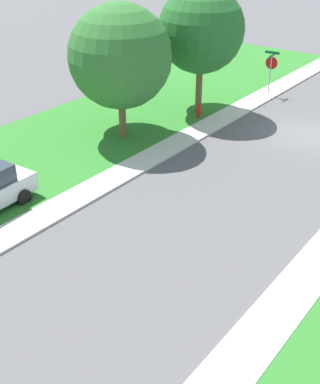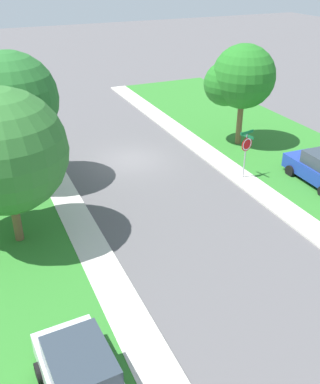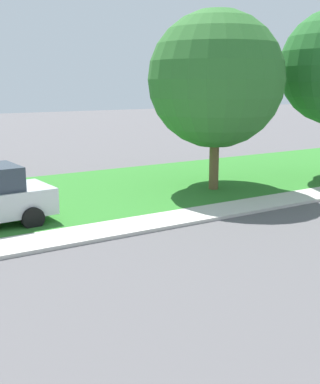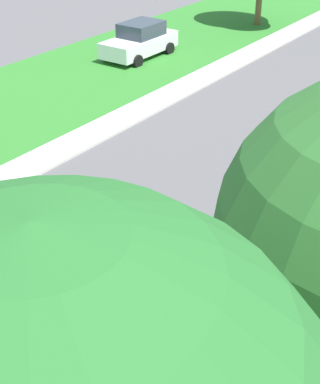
# 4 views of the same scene
# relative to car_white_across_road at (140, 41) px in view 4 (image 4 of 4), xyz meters

# --- Properties ---
(sidewalk_west) EXTENTS (1.40, 56.00, 0.10)m
(sidewalk_west) POSITION_rel_car_white_across_road_xyz_m (4.29, -9.91, -0.82)
(sidewalk_west) COLOR beige
(sidewalk_west) RESTS_ON ground
(car_white_across_road) EXTENTS (2.07, 4.31, 1.76)m
(car_white_across_road) POSITION_rel_car_white_across_road_xyz_m (0.00, 0.00, 0.00)
(car_white_across_road) COLOR white
(car_white_across_road) RESTS_ON ground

